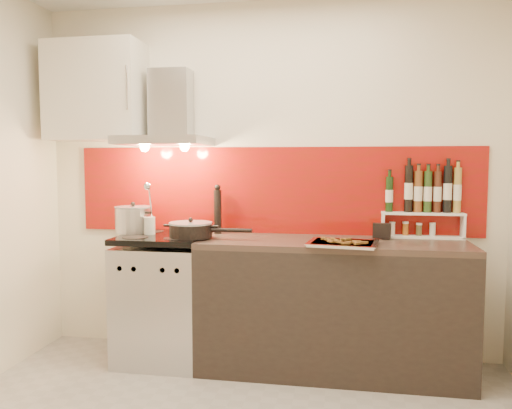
% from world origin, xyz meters
% --- Properties ---
extents(back_wall, '(3.40, 0.02, 2.60)m').
position_xyz_m(back_wall, '(0.00, 1.40, 1.30)').
color(back_wall, silver).
rests_on(back_wall, ground).
extents(backsplash, '(3.00, 0.02, 0.64)m').
position_xyz_m(backsplash, '(0.05, 1.39, 1.22)').
color(backsplash, maroon).
rests_on(backsplash, back_wall).
extents(range_stove, '(0.60, 0.60, 0.91)m').
position_xyz_m(range_stove, '(-0.70, 1.10, 0.44)').
color(range_stove, '#B7B7BA').
rests_on(range_stove, ground).
extents(counter, '(1.80, 0.60, 0.90)m').
position_xyz_m(counter, '(0.50, 1.10, 0.45)').
color(counter, black).
rests_on(counter, ground).
extents(range_hood, '(0.62, 0.50, 0.61)m').
position_xyz_m(range_hood, '(-0.70, 1.24, 1.74)').
color(range_hood, '#B7B7BA').
rests_on(range_hood, back_wall).
extents(upper_cabinet, '(0.70, 0.35, 0.72)m').
position_xyz_m(upper_cabinet, '(-1.25, 1.22, 1.95)').
color(upper_cabinet, beige).
rests_on(upper_cabinet, back_wall).
extents(stock_pot, '(0.27, 0.27, 0.23)m').
position_xyz_m(stock_pot, '(-0.96, 1.18, 1.01)').
color(stock_pot, '#B7B7BA').
rests_on(stock_pot, range_stove).
extents(saute_pan, '(0.58, 0.30, 0.14)m').
position_xyz_m(saute_pan, '(-0.46, 1.02, 0.96)').
color(saute_pan, black).
rests_on(saute_pan, range_stove).
extents(utensil_jar, '(0.08, 0.12, 0.39)m').
position_xyz_m(utensil_jar, '(-0.81, 1.10, 1.02)').
color(utensil_jar, silver).
rests_on(utensil_jar, range_stove).
extents(pepper_mill, '(0.06, 0.06, 0.37)m').
position_xyz_m(pepper_mill, '(-0.35, 1.30, 1.08)').
color(pepper_mill, black).
rests_on(pepper_mill, counter).
extents(step_shelf, '(0.56, 0.15, 0.51)m').
position_xyz_m(step_shelf, '(1.13, 1.34, 1.14)').
color(step_shelf, white).
rests_on(step_shelf, counter).
extents(caddy_box, '(0.13, 0.07, 0.10)m').
position_xyz_m(caddy_box, '(0.83, 1.21, 0.96)').
color(caddy_box, black).
rests_on(caddy_box, counter).
extents(baking_tray, '(0.47, 0.39, 0.03)m').
position_xyz_m(baking_tray, '(0.57, 0.91, 0.92)').
color(baking_tray, silver).
rests_on(baking_tray, counter).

